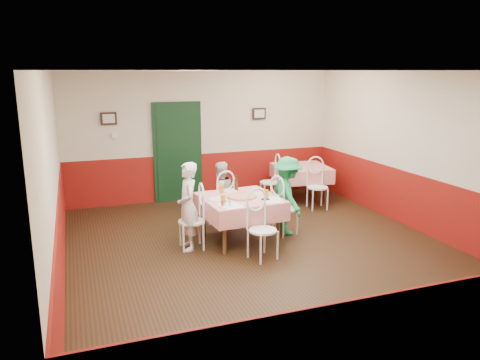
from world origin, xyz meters
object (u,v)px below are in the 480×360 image
object	(u,v)px
diner_left	(188,206)
chair_second_a	(270,182)
diner_right	(287,196)
chair_right	(285,209)
glass_a	(223,200)
wallet	(265,199)
chair_left	(191,221)
beer_bottle	(236,184)
chair_far	(221,202)
glass_c	(222,189)
glass_b	(266,194)
second_table	(301,183)
diner_far	(220,194)
chair_second_b	(318,187)
main_table	(240,219)
pizza	(242,196)
chair_near	(263,230)

from	to	relation	value
diner_left	chair_second_a	bearing A→B (deg)	136.20
chair_second_a	diner_right	size ratio (longest dim) A/B	0.66
chair_right	glass_a	xyz separation A→B (m)	(-1.23, -0.34, 0.38)
glass_a	wallet	distance (m)	0.72
chair_left	beer_bottle	bearing A→B (deg)	121.48
chair_far	glass_c	distance (m)	0.63
glass_b	glass_c	world-z (taller)	glass_c
second_table	diner_left	xyz separation A→B (m)	(-3.05, -2.04, 0.33)
chair_second_a	diner_far	bearing A→B (deg)	-45.96
chair_far	chair_second_b	xyz separation A→B (m)	(2.21, 0.38, 0.00)
glass_c	chair_second_b	bearing A→B (deg)	20.22
diner_right	chair_left	bearing A→B (deg)	96.36
main_table	diner_left	world-z (taller)	diner_left
second_table	pizza	world-z (taller)	pizza
second_table	beer_bottle	size ratio (longest dim) A/B	4.70
main_table	diner_right	distance (m)	0.95
chair_right	wallet	bearing A→B (deg)	109.86
diner_right	diner_left	bearing A→B (deg)	96.36
chair_left	wallet	bearing A→B (deg)	82.08
chair_near	wallet	bearing A→B (deg)	48.54
chair_far	wallet	distance (m)	1.25
pizza	diner_far	bearing A→B (deg)	95.21
pizza	glass_a	distance (m)	0.48
chair_left	glass_a	distance (m)	0.64
chair_left	glass_a	world-z (taller)	chair_left
glass_c	diner_far	distance (m)	0.59
chair_right	beer_bottle	size ratio (longest dim) A/B	3.77
chair_left	diner_left	world-z (taller)	diner_left
chair_second_b	diner_right	xyz separation A→B (m)	(-1.25, -1.17, 0.23)
second_table	chair_left	size ratio (longest dim) A/B	1.24
chair_right	wallet	distance (m)	0.71
beer_bottle	glass_c	bearing A→B (deg)	-166.52
wallet	chair_far	bearing A→B (deg)	104.68
beer_bottle	diner_right	distance (m)	0.91
chair_near	chair_second_b	bearing A→B (deg)	29.61
glass_a	main_table	bearing A→B (deg)	36.57
glass_a	wallet	world-z (taller)	glass_a
glass_b	chair_far	bearing A→B (deg)	114.11
chair_right	wallet	size ratio (longest dim) A/B	8.18
second_table	chair_second_b	world-z (taller)	chair_second_b
beer_bottle	diner_far	distance (m)	0.56
pizza	chair_near	bearing A→B (deg)	-87.25
glass_a	chair_second_b	bearing A→B (deg)	30.89
glass_b	glass_c	xyz separation A→B (m)	(-0.60, 0.54, 0.00)
second_table	diner_far	xyz separation A→B (m)	(-2.21, -1.08, 0.22)
chair_near	wallet	distance (m)	0.69
glass_a	diner_right	distance (m)	1.34
chair_second_a	glass_b	world-z (taller)	chair_second_a
beer_bottle	diner_left	bearing A→B (deg)	-153.21
chair_right	chair_near	xyz separation A→B (m)	(-0.79, -0.91, 0.00)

